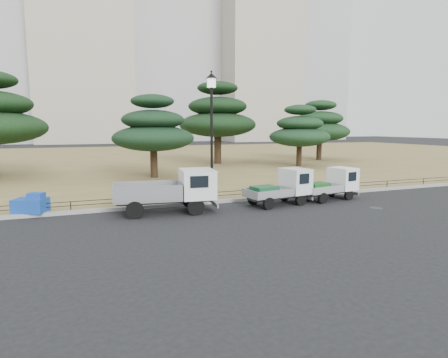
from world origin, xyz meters
name	(u,v)px	position (x,y,z in m)	size (l,w,h in m)	color
ground	(240,214)	(0.00, 0.00, 0.00)	(220.00, 220.00, 0.00)	black
lawn	(139,158)	(0.00, 30.60, 0.07)	(120.00, 56.00, 0.15)	olive
curb	(220,201)	(0.00, 2.60, 0.08)	(120.00, 0.25, 0.16)	gray
truck_large	(171,189)	(-2.77, 1.34, 1.07)	(4.56, 2.19, 1.92)	black
truck_kei_front	(282,187)	(2.76, 1.14, 0.87)	(3.48, 1.88, 1.75)	black
truck_kei_rear	(332,184)	(5.89, 1.38, 0.82)	(3.32, 1.80, 1.65)	black
street_lamp	(212,115)	(-0.32, 2.90, 4.40)	(0.56, 0.56, 6.29)	black
pipe_fence	(219,194)	(0.00, 2.75, 0.44)	(38.00, 0.04, 0.40)	black
tarp_pile	(31,204)	(-8.58, 2.92, 0.49)	(1.55, 1.35, 0.86)	#1747B4
manhole	(376,208)	(6.50, -1.20, 0.01)	(0.60, 0.60, 0.01)	#2D2D30
pine_center_left	(153,130)	(-1.52, 12.38, 3.61)	(5.89, 5.89, 5.99)	black
pine_center_right	(218,117)	(6.41, 20.61, 4.85)	(7.65, 7.65, 8.11)	black
pine_east_near	(300,131)	(12.81, 15.65, 3.46)	(5.67, 5.67, 5.73)	black
pine_east_far	(320,126)	(18.53, 20.60, 3.96)	(6.57, 6.57, 6.60)	black
tower_center_left	(81,27)	(-5.00, 85.00, 27.50)	(22.00, 20.00, 55.00)	#AAA08C
tower_east	(256,53)	(40.00, 82.00, 24.00)	(20.00, 18.00, 48.00)	#AAA08C
tower_far_east	(298,25)	(58.00, 90.00, 35.00)	(24.00, 20.00, 70.00)	#A0A0A5
radio_tower	(345,42)	(72.00, 85.00, 30.04)	(1.80, 1.80, 63.00)	#D83F33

